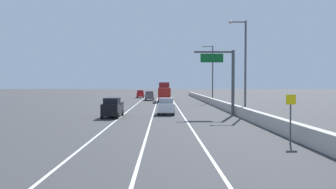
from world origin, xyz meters
The scene contains 15 objects.
ground_plane centered at (0.00, 64.00, 0.00)m, with size 320.00×320.00×0.00m, color #38383A.
lane_stripe_left centered at (-5.50, 55.00, 0.00)m, with size 0.16×130.00×0.00m, color silver.
lane_stripe_center centered at (-2.00, 55.00, 0.00)m, with size 0.16×130.00×0.00m, color silver.
lane_stripe_right centered at (1.50, 55.00, 0.00)m, with size 0.16×130.00×0.00m, color silver.
jersey_barrier_right centered at (7.86, 40.00, 0.55)m, with size 0.60×120.00×1.10m, color #B2ADA3.
overhead_sign_gantry centered at (6.52, 33.47, 4.73)m, with size 4.68×0.36×7.50m.
speed_advisory_sign centered at (6.96, 15.70, 1.76)m, with size 0.60×0.11×3.00m.
lamp_post_right_second centered at (8.58, 34.02, 6.28)m, with size 2.14×0.44×11.04m.
lamp_post_right_third centered at (8.62, 59.15, 6.28)m, with size 2.14×0.44×11.04m.
car_white_0 centered at (-0.40, 34.98, 0.98)m, with size 2.08×4.36×1.97m.
car_yellow_1 centered at (-0.20, 86.48, 0.94)m, with size 1.99×4.65×1.89m.
car_gray_2 centered at (-3.68, 68.50, 1.00)m, with size 1.97×4.32×2.00m.
car_red_3 centered at (-6.54, 81.61, 0.98)m, with size 1.95×4.21×1.97m.
car_black_4 centered at (-6.31, 31.67, 1.06)m, with size 1.89×4.74×2.14m.
box_truck centered at (-0.48, 61.99, 1.79)m, with size 2.48×8.56×3.94m.
Camera 1 is at (-0.91, -4.22, 3.67)m, focal length 35.18 mm.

